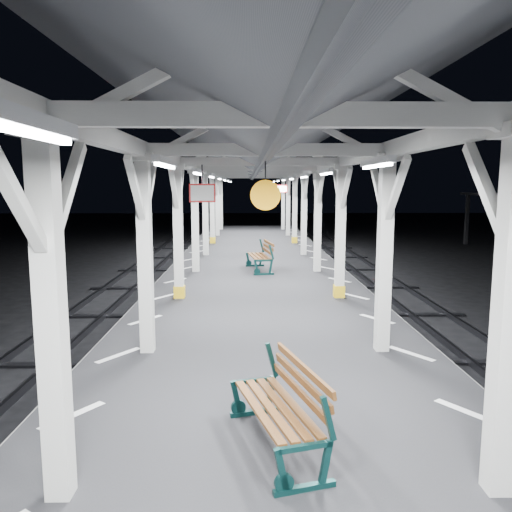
{
  "coord_description": "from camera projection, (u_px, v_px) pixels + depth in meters",
  "views": [
    {
      "loc": [
        -0.29,
        -10.23,
        3.8
      ],
      "look_at": [
        -0.1,
        1.13,
        2.2
      ],
      "focal_mm": 35.0,
      "sensor_mm": 36.0,
      "label": 1
    }
  ],
  "objects": [
    {
      "name": "hazard_stripes_right",
      "position": [
        377.0,
        319.0,
        10.56
      ],
      "size": [
        1.0,
        48.0,
        0.01
      ],
      "primitive_type": "cube",
      "color": "silver",
      "rests_on": "platform"
    },
    {
      "name": "bench_mid",
      "position": [
        262.0,
        255.0,
        16.57
      ],
      "size": [
        0.93,
        1.89,
        0.98
      ],
      "rotation": [
        0.0,
        0.0,
        0.15
      ],
      "color": "#0C2E2D",
      "rests_on": "platform"
    },
    {
      "name": "track_right",
      "position": [
        493.0,
        360.0,
        10.74
      ],
      "size": [
        2.2,
        60.0,
        0.16
      ],
      "color": "#2D2D33",
      "rests_on": "ground"
    },
    {
      "name": "hazard_stripes_left",
      "position": [
        145.0,
        320.0,
        10.48
      ],
      "size": [
        1.0,
        48.0,
        0.01
      ],
      "primitive_type": "cube",
      "color": "silver",
      "rests_on": "platform"
    },
    {
      "name": "bench_near",
      "position": [
        285.0,
        403.0,
        5.34
      ],
      "size": [
        1.05,
        1.79,
        0.92
      ],
      "rotation": [
        0.0,
        0.0,
        0.28
      ],
      "color": "#0C2E2D",
      "rests_on": "platform"
    },
    {
      "name": "platform",
      "position": [
        262.0,
        342.0,
        10.59
      ],
      "size": [
        6.0,
        50.0,
        1.0
      ],
      "primitive_type": "cube",
      "color": "black",
      "rests_on": "ground"
    },
    {
      "name": "track_left",
      "position": [
        26.0,
        363.0,
        10.57
      ],
      "size": [
        2.2,
        60.0,
        0.16
      ],
      "color": "#2D2D33",
      "rests_on": "ground"
    },
    {
      "name": "canopy",
      "position": [
        262.0,
        147.0,
        10.01
      ],
      "size": [
        5.4,
        49.0,
        4.65
      ],
      "color": "silver",
      "rests_on": "platform"
    },
    {
      "name": "ground",
      "position": [
        262.0,
        365.0,
        10.66
      ],
      "size": [
        120.0,
        120.0,
        0.0
      ],
      "primitive_type": "plane",
      "color": "black",
      "rests_on": "ground"
    }
  ]
}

